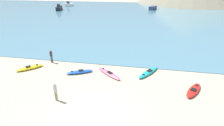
# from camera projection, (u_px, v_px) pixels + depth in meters

# --- Properties ---
(ground_plane) EXTENTS (400.00, 400.00, 0.00)m
(ground_plane) POSITION_uv_depth(u_px,v_px,m) (93.00, 115.00, 12.18)
(ground_plane) COLOR tan
(bay_water) EXTENTS (160.00, 70.00, 0.06)m
(bay_water) POSITION_uv_depth(u_px,v_px,m) (134.00, 15.00, 50.74)
(bay_water) COLOR teal
(bay_water) RESTS_ON ground_plane
(kayak_on_sand_0) EXTENTS (2.33, 3.19, 0.33)m
(kayak_on_sand_0) POSITION_uv_depth(u_px,v_px,m) (148.00, 72.00, 17.72)
(kayak_on_sand_0) COLOR teal
(kayak_on_sand_0) RESTS_ON ground_plane
(kayak_on_sand_1) EXTENTS (2.02, 2.81, 0.32)m
(kayak_on_sand_1) POSITION_uv_depth(u_px,v_px,m) (194.00, 90.00, 14.78)
(kayak_on_sand_1) COLOR red
(kayak_on_sand_1) RESTS_ON ground_plane
(kayak_on_sand_2) EXTENTS (3.02, 2.72, 0.31)m
(kayak_on_sand_2) POSITION_uv_depth(u_px,v_px,m) (109.00, 73.00, 17.59)
(kayak_on_sand_2) COLOR #E5668C
(kayak_on_sand_2) RESTS_ON ground_plane
(kayak_on_sand_3) EXTENTS (2.45, 2.41, 0.37)m
(kayak_on_sand_3) POSITION_uv_depth(u_px,v_px,m) (30.00, 68.00, 18.65)
(kayak_on_sand_3) COLOR yellow
(kayak_on_sand_3) RESTS_ON ground_plane
(kayak_on_sand_4) EXTENTS (2.70, 1.74, 0.35)m
(kayak_on_sand_4) POSITION_uv_depth(u_px,v_px,m) (80.00, 72.00, 17.81)
(kayak_on_sand_4) COLOR blue
(kayak_on_sand_4) RESTS_ON ground_plane
(person_near_foreground) EXTENTS (0.31, 0.26, 1.55)m
(person_near_foreground) POSITION_uv_depth(u_px,v_px,m) (55.00, 91.00, 13.40)
(person_near_foreground) COLOR gray
(person_near_foreground) RESTS_ON ground_plane
(person_near_waterline) EXTENTS (0.32, 0.28, 1.58)m
(person_near_waterline) POSITION_uv_depth(u_px,v_px,m) (51.00, 55.00, 19.90)
(person_near_waterline) COLOR #4C4C4C
(person_near_waterline) RESTS_ON ground_plane
(moored_boat_0) EXTENTS (3.43, 2.61, 1.84)m
(moored_boat_0) POSITION_uv_depth(u_px,v_px,m) (69.00, 5.00, 68.26)
(moored_boat_0) COLOR white
(moored_boat_0) RESTS_ON bay_water
(moored_boat_1) EXTENTS (3.06, 5.90, 2.00)m
(moored_boat_1) POSITION_uv_depth(u_px,v_px,m) (59.00, 8.00, 58.72)
(moored_boat_1) COLOR black
(moored_boat_1) RESTS_ON bay_water
(moored_boat_2) EXTENTS (2.84, 4.23, 1.20)m
(moored_boat_2) POSITION_uv_depth(u_px,v_px,m) (153.00, 8.00, 59.14)
(moored_boat_2) COLOR navy
(moored_boat_2) RESTS_ON bay_water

